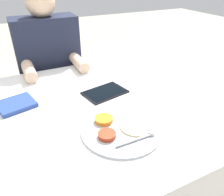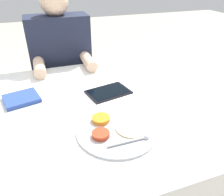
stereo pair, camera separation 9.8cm
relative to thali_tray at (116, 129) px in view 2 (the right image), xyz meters
The scene contains 5 objects.
dining_table 0.44m from the thali_tray, 113.29° to the left, with size 1.14×1.06×0.72m.
thali_tray is the anchor object (origin of this frame).
red_notebook 0.52m from the thali_tray, 133.65° to the left, with size 0.19×0.18×0.02m.
tablet_device 0.32m from the thali_tray, 77.05° to the left, with size 0.24×0.19×0.01m.
person_diner 0.92m from the thali_tray, 96.11° to the left, with size 0.42×0.43×1.19m.
Camera 2 is at (-0.15, -0.86, 1.27)m, focal length 35.00 mm.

